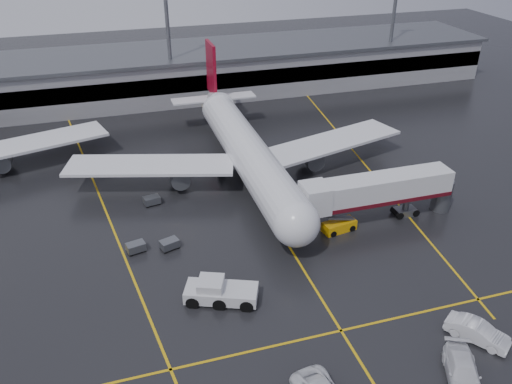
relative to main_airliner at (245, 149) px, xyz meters
name	(u,v)px	position (x,y,z in m)	size (l,w,h in m)	color
ground	(267,210)	(0.00, -9.70, -4.21)	(220.00, 220.00, 0.00)	black
apron_line_centre	(267,210)	(0.00, -9.70, -4.20)	(0.25, 90.00, 0.02)	gold
apron_line_stop	(341,331)	(0.00, -31.70, -4.20)	(60.00, 0.25, 0.02)	gold
apron_line_left	(99,195)	(-20.00, 0.30, -4.20)	(0.25, 70.00, 0.02)	gold
apron_line_right	(360,159)	(18.00, 0.30, -4.20)	(0.25, 70.00, 0.02)	gold
terminal	(193,71)	(0.00, 38.23, 0.11)	(122.00, 19.00, 8.60)	gray
light_mast_mid	(168,26)	(-5.00, 32.30, 10.27)	(3.00, 1.20, 25.45)	#595B60
light_mast_right	(394,12)	(40.00, 32.30, 10.27)	(3.00, 1.20, 25.45)	#595B60
main_airliner	(245,149)	(0.00, 0.00, 0.00)	(48.80, 45.60, 14.10)	silver
jet_bridge	(378,192)	(11.87, -15.70, -0.28)	(19.90, 3.40, 6.05)	silver
pushback_tractor	(219,292)	(-9.58, -24.44, -3.22)	(7.53, 5.24, 2.50)	silver
belt_loader	(339,226)	(6.74, -16.55, -3.59)	(4.22, 2.44, 2.53)	#E49E09
service_van_b	(463,372)	(6.94, -39.65, -3.31)	(2.51, 6.18, 1.79)	silver
service_van_c	(478,332)	(10.99, -36.16, -3.30)	(1.92, 5.49, 1.81)	silver
baggage_cart_a	(169,244)	(-12.91, -14.45, -3.58)	(2.30, 1.86, 1.12)	#595B60
baggage_cart_b	(136,247)	(-16.56, -13.96, -3.58)	(2.24, 1.72, 1.12)	#595B60
baggage_cart_c	(152,200)	(-13.58, -4.13, -3.58)	(2.21, 1.66, 1.12)	#595B60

